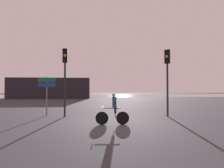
{
  "coord_description": "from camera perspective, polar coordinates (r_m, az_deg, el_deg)",
  "views": [
    {
      "loc": [
        -0.88,
        -9.52,
        1.84
      ],
      "look_at": [
        0.5,
        5.0,
        2.2
      ],
      "focal_mm": 28.0,
      "sensor_mm": 36.0,
      "label": 1
    }
  ],
  "objects": [
    {
      "name": "traffic_light_near_left",
      "position": [
        11.81,
        -15.1,
        4.63
      ],
      "size": [
        0.34,
        0.36,
        4.42
      ],
      "rotation": [
        0.0,
        0.0,
        3.25
      ],
      "color": "black",
      "rests_on": "ground"
    },
    {
      "name": "ground_plane",
      "position": [
        9.74,
        -0.15,
        -12.32
      ],
      "size": [
        120.0,
        120.0,
        0.0
      ],
      "primitive_type": "plane",
      "color": "#333338"
    },
    {
      "name": "water_strip",
      "position": [
        43.35,
        -4.27,
        -3.83
      ],
      "size": [
        80.0,
        16.0,
        0.01
      ],
      "primitive_type": "cube",
      "color": "#9E937F",
      "rests_on": "ground"
    },
    {
      "name": "direction_sign_post",
      "position": [
        12.47,
        -20.49,
        -1.54
      ],
      "size": [
        1.01,
        0.49,
        2.6
      ],
      "rotation": [
        0.0,
        0.0,
        3.58
      ],
      "color": "slate",
      "rests_on": "ground"
    },
    {
      "name": "distant_building",
      "position": [
        34.31,
        -19.35,
        -1.3
      ],
      "size": [
        14.36,
        4.0,
        3.71
      ],
      "primitive_type": "cube",
      "color": "black",
      "rests_on": "ground"
    },
    {
      "name": "traffic_light_near_right",
      "position": [
        12.02,
        17.62,
        4.38
      ],
      "size": [
        0.41,
        0.42,
        4.37
      ],
      "rotation": [
        0.0,
        0.0,
        2.47
      ],
      "color": "black",
      "rests_on": "ground"
    },
    {
      "name": "cyclist",
      "position": [
        8.94,
        0.52,
        -7.98
      ],
      "size": [
        1.71,
        0.46,
        1.62
      ],
      "rotation": [
        0.0,
        0.0,
        1.5
      ],
      "color": "black",
      "rests_on": "ground"
    }
  ]
}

